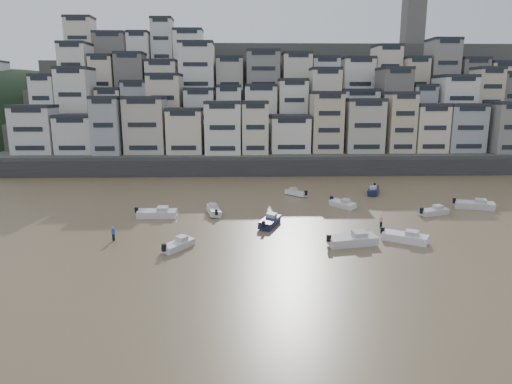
{
  "coord_description": "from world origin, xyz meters",
  "views": [
    {
      "loc": [
        0.56,
        -30.87,
        17.26
      ],
      "look_at": [
        2.42,
        30.0,
        4.0
      ],
      "focal_mm": 32.0,
      "sensor_mm": 36.0,
      "label": 1
    }
  ],
  "objects_px": {
    "boat_i": "(373,190)",
    "boat_j": "(178,244)",
    "boat_a": "(353,239)",
    "person_blue": "(113,234)",
    "boat_g": "(475,204)",
    "boat_b": "(405,236)",
    "person_pink": "(381,221)",
    "boat_e": "(342,203)",
    "boat_k": "(157,212)",
    "boat_h": "(296,192)",
    "boat_c": "(270,220)",
    "boat_d": "(434,210)",
    "boat_f": "(214,209)"
  },
  "relations": [
    {
      "from": "boat_d",
      "to": "boat_j",
      "type": "relative_size",
      "value": 1.03
    },
    {
      "from": "boat_d",
      "to": "boat_h",
      "type": "bearing_deg",
      "value": 122.67
    },
    {
      "from": "boat_h",
      "to": "boat_a",
      "type": "bearing_deg",
      "value": 144.34
    },
    {
      "from": "boat_f",
      "to": "boat_i",
      "type": "relative_size",
      "value": 0.95
    },
    {
      "from": "boat_i",
      "to": "boat_j",
      "type": "xyz_separation_m",
      "value": [
        -30.17,
        -27.95,
        -0.08
      ]
    },
    {
      "from": "person_pink",
      "to": "boat_i",
      "type": "bearing_deg",
      "value": 76.83
    },
    {
      "from": "boat_a",
      "to": "boat_c",
      "type": "bearing_deg",
      "value": 125.59
    },
    {
      "from": "boat_a",
      "to": "boat_k",
      "type": "xyz_separation_m",
      "value": [
        -24.72,
        12.76,
        -0.02
      ]
    },
    {
      "from": "boat_k",
      "to": "person_pink",
      "type": "distance_m",
      "value": 30.71
    },
    {
      "from": "boat_g",
      "to": "boat_i",
      "type": "relative_size",
      "value": 1.12
    },
    {
      "from": "boat_e",
      "to": "boat_k",
      "type": "distance_m",
      "value": 27.88
    },
    {
      "from": "person_blue",
      "to": "person_pink",
      "type": "distance_m",
      "value": 33.83
    },
    {
      "from": "boat_f",
      "to": "boat_e",
      "type": "bearing_deg",
      "value": -92.19
    },
    {
      "from": "boat_h",
      "to": "person_pink",
      "type": "bearing_deg",
      "value": 161.68
    },
    {
      "from": "boat_b",
      "to": "person_blue",
      "type": "bearing_deg",
      "value": -150.84
    },
    {
      "from": "boat_e",
      "to": "boat_i",
      "type": "xyz_separation_m",
      "value": [
        7.51,
        9.54,
        0.06
      ]
    },
    {
      "from": "boat_b",
      "to": "boat_d",
      "type": "relative_size",
      "value": 1.14
    },
    {
      "from": "boat_h",
      "to": "person_pink",
      "type": "xyz_separation_m",
      "value": [
        8.9,
        -19.3,
        0.25
      ]
    },
    {
      "from": "boat_e",
      "to": "boat_g",
      "type": "distance_m",
      "value": 19.95
    },
    {
      "from": "boat_e",
      "to": "boat_d",
      "type": "bearing_deg",
      "value": 35.72
    },
    {
      "from": "boat_k",
      "to": "boat_a",
      "type": "bearing_deg",
      "value": -26.1
    },
    {
      "from": "boat_b",
      "to": "boat_f",
      "type": "relative_size",
      "value": 1.1
    },
    {
      "from": "person_pink",
      "to": "boat_c",
      "type": "bearing_deg",
      "value": 175.11
    },
    {
      "from": "boat_e",
      "to": "person_pink",
      "type": "xyz_separation_m",
      "value": [
        2.76,
        -10.75,
        0.19
      ]
    },
    {
      "from": "boat_e",
      "to": "boat_k",
      "type": "relative_size",
      "value": 0.82
    },
    {
      "from": "boat_d",
      "to": "boat_j",
      "type": "distance_m",
      "value": 37.55
    },
    {
      "from": "boat_b",
      "to": "boat_j",
      "type": "distance_m",
      "value": 26.54
    },
    {
      "from": "boat_b",
      "to": "boat_e",
      "type": "xyz_separation_m",
      "value": [
        -3.83,
        16.7,
        -0.09
      ]
    },
    {
      "from": "boat_c",
      "to": "boat_g",
      "type": "relative_size",
      "value": 0.93
    },
    {
      "from": "person_pink",
      "to": "boat_h",
      "type": "bearing_deg",
      "value": 114.74
    },
    {
      "from": "boat_d",
      "to": "boat_g",
      "type": "xyz_separation_m",
      "value": [
        7.58,
        3.31,
        0.15
      ]
    },
    {
      "from": "person_pink",
      "to": "boat_k",
      "type": "bearing_deg",
      "value": 169.37
    },
    {
      "from": "boat_b",
      "to": "boat_h",
      "type": "height_order",
      "value": "boat_b"
    },
    {
      "from": "boat_c",
      "to": "person_pink",
      "type": "relative_size",
      "value": 3.26
    },
    {
      "from": "person_blue",
      "to": "boat_b",
      "type": "bearing_deg",
      "value": -2.6
    },
    {
      "from": "boat_a",
      "to": "person_blue",
      "type": "relative_size",
      "value": 3.58
    },
    {
      "from": "boat_b",
      "to": "boat_i",
      "type": "relative_size",
      "value": 1.04
    },
    {
      "from": "boat_f",
      "to": "boat_h",
      "type": "distance_m",
      "value": 17.91
    },
    {
      "from": "person_pink",
      "to": "boat_b",
      "type": "bearing_deg",
      "value": -79.86
    },
    {
      "from": "boat_a",
      "to": "boat_b",
      "type": "distance_m",
      "value": 6.63
    },
    {
      "from": "boat_d",
      "to": "boat_e",
      "type": "height_order",
      "value": "boat_e"
    },
    {
      "from": "boat_a",
      "to": "person_blue",
      "type": "distance_m",
      "value": 28.21
    },
    {
      "from": "boat_e",
      "to": "person_blue",
      "type": "xyz_separation_m",
      "value": [
        -30.78,
        -15.13,
        0.19
      ]
    },
    {
      "from": "boat_b",
      "to": "boat_f",
      "type": "height_order",
      "value": "boat_b"
    },
    {
      "from": "boat_d",
      "to": "boat_j",
      "type": "bearing_deg",
      "value": 179.78
    },
    {
      "from": "boat_h",
      "to": "boat_k",
      "type": "height_order",
      "value": "boat_k"
    },
    {
      "from": "boat_c",
      "to": "boat_k",
      "type": "xyz_separation_m",
      "value": [
        -15.67,
        4.42,
        0.05
      ]
    },
    {
      "from": "boat_b",
      "to": "boat_c",
      "type": "relative_size",
      "value": 1.0
    },
    {
      "from": "boat_h",
      "to": "boat_i",
      "type": "xyz_separation_m",
      "value": [
        13.64,
        0.99,
        0.12
      ]
    },
    {
      "from": "boat_d",
      "to": "boat_g",
      "type": "relative_size",
      "value": 0.81
    }
  ]
}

